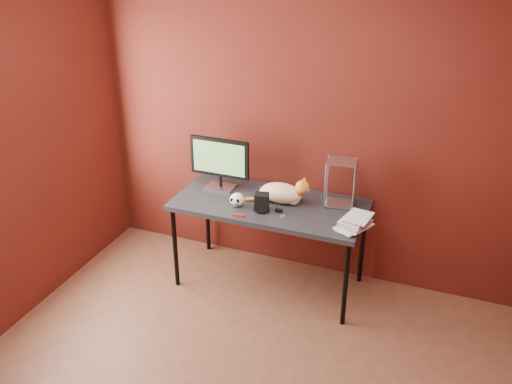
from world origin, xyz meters
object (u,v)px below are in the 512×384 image
at_px(monitor, 220,161).
at_px(skull_mug, 237,200).
at_px(desk, 270,208).
at_px(cat, 282,193).
at_px(book_stack, 351,153).
at_px(speaker, 262,203).

bearing_deg(monitor, skull_mug, -44.35).
height_order(desk, monitor, monitor).
height_order(cat, book_stack, book_stack).
relative_size(desk, cat, 2.99).
height_order(desk, skull_mug, skull_mug).
xyz_separation_m(skull_mug, speaker, (0.20, -0.00, 0.01)).
bearing_deg(book_stack, cat, 162.84).
xyz_separation_m(monitor, skull_mug, (0.25, -0.25, -0.19)).
distance_m(monitor, skull_mug, 0.40).
bearing_deg(monitor, desk, -12.57).
distance_m(cat, speaker, 0.21).
relative_size(monitor, skull_mug, 4.48).
bearing_deg(skull_mug, book_stack, -0.42).
bearing_deg(monitor, book_stack, -11.94).
distance_m(cat, skull_mug, 0.35).
distance_m(skull_mug, book_stack, 0.99).
bearing_deg(desk, monitor, 167.54).
xyz_separation_m(speaker, book_stack, (0.64, 0.02, 0.50)).
bearing_deg(cat, desk, -151.66).
distance_m(desk, cat, 0.16).
bearing_deg(speaker, desk, 72.96).
bearing_deg(book_stack, speaker, -178.20).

